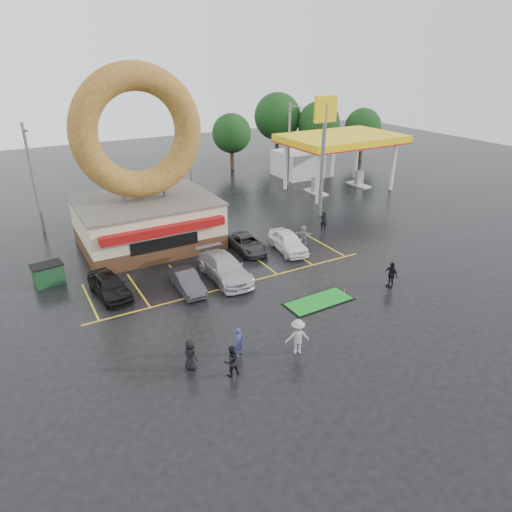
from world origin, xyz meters
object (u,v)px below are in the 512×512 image
car_white (288,241)px  dumpster (48,274)px  streetlight_mid (191,156)px  car_grey (247,244)px  car_black (109,285)px  person_blue (239,342)px  person_cameraman (391,275)px  putting_green (319,301)px  shell_sign (324,134)px  donut_shop (144,190)px  streetlight_right (289,143)px  car_dgrey (187,281)px  car_silver (225,268)px  streetlight_left (33,177)px  gas_station (323,151)px

car_white → dumpster: bearing=176.9°
streetlight_mid → car_grey: (-0.91, -12.92, -4.18)m
car_black → person_blue: (4.21, -9.39, 0.05)m
person_cameraman → putting_green: (-5.21, 0.68, -0.84)m
shell_sign → donut_shop: bearing=176.5°
streetlight_right → car_black: streetlight_right is taller
streetlight_right → car_grey: (-12.91, -13.92, -4.18)m
streetlight_mid → putting_green: 22.48m
car_grey → person_cameraman: size_ratio=2.47×
car_dgrey → car_silver: (2.82, 0.31, 0.16)m
car_black → car_white: size_ratio=0.96×
car_grey → car_white: bearing=-27.9°
car_dgrey → car_silver: 2.84m
donut_shop → person_blue: (-0.50, -16.32, -3.68)m
shell_sign → car_silver: 16.66m
streetlight_right → car_black: bearing=-146.2°
car_white → donut_shop: bearing=151.6°
donut_shop → streetlight_left: donut_shop is taller
shell_sign → car_dgrey: shell_sign is taller
shell_sign → person_blue: shell_sign is taller
donut_shop → shell_sign: donut_shop is taller
car_silver → putting_green: car_silver is taller
person_cameraman → donut_shop: bearing=-144.7°
car_dgrey → person_cameraman: (11.67, -6.07, 0.24)m
car_black → streetlight_left: bearing=92.2°
car_dgrey → car_grey: 7.31m
streetlight_left → gas_station: bearing=2.0°
car_dgrey → car_white: bearing=14.3°
streetlight_left → putting_green: streetlight_left is taller
streetlight_left → car_black: (2.28, -13.87, -4.05)m
car_grey → dumpster: size_ratio=2.40×
gas_station → streetlight_right: streetlight_right is taller
streetlight_mid → car_white: streetlight_mid is taller
streetlight_left → shell_sign: bearing=-19.0°
shell_sign → streetlight_right: size_ratio=1.18×
car_dgrey → person_blue: 7.69m
putting_green → person_blue: bearing=-161.1°
person_blue → putting_green: size_ratio=0.36×
car_silver → car_grey: car_silver is taller
car_black → putting_green: car_black is taller
car_dgrey → person_blue: bearing=-90.8°
car_dgrey → car_white: 9.33m
streetlight_mid → car_grey: size_ratio=2.08×
shell_sign → streetlight_right: (3.00, 9.92, -2.60)m
gas_station → streetlight_mid: 16.04m
streetlight_mid → streetlight_right: size_ratio=1.00×
gas_station → car_white: gas_station is taller
shell_sign → car_white: (-7.16, -5.54, -6.62)m
shell_sign → car_black: 22.56m
dumpster → streetlight_left: bearing=78.0°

